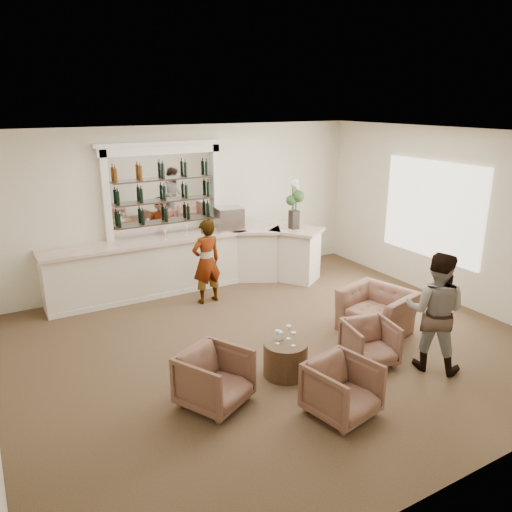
{
  "coord_description": "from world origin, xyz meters",
  "views": [
    {
      "loc": [
        -3.83,
        -6.13,
        3.77
      ],
      "look_at": [
        0.2,
        0.9,
        1.23
      ],
      "focal_mm": 35.0,
      "sensor_mm": 36.0,
      "label": 1
    }
  ],
  "objects_px": {
    "cocktail_table": "(285,359)",
    "sommelier": "(206,262)",
    "armchair_center": "(342,389)",
    "guest": "(435,312)",
    "bar_counter": "(190,262)",
    "armchair_left": "(215,379)",
    "flower_vase": "(294,201)",
    "espresso_machine": "(229,219)",
    "armchair_far": "(377,311)",
    "armchair_right": "(370,343)"
  },
  "relations": [
    {
      "from": "guest",
      "to": "bar_counter",
      "type": "bearing_deg",
      "value": -14.12
    },
    {
      "from": "sommelier",
      "to": "espresso_machine",
      "type": "xyz_separation_m",
      "value": [
        0.93,
        0.86,
        0.56
      ]
    },
    {
      "from": "armchair_far",
      "to": "sommelier",
      "type": "bearing_deg",
      "value": -157.68
    },
    {
      "from": "flower_vase",
      "to": "armchair_center",
      "type": "bearing_deg",
      "value": -116.86
    },
    {
      "from": "armchair_left",
      "to": "armchair_far",
      "type": "bearing_deg",
      "value": -17.26
    },
    {
      "from": "armchair_center",
      "to": "sommelier",
      "type": "bearing_deg",
      "value": 77.45
    },
    {
      "from": "bar_counter",
      "to": "flower_vase",
      "type": "bearing_deg",
      "value": -14.02
    },
    {
      "from": "armchair_left",
      "to": "armchair_center",
      "type": "xyz_separation_m",
      "value": [
        1.27,
        -0.99,
        -0.01
      ]
    },
    {
      "from": "armchair_center",
      "to": "espresso_machine",
      "type": "relative_size",
      "value": 1.45
    },
    {
      "from": "cocktail_table",
      "to": "espresso_machine",
      "type": "distance_m",
      "value": 4.2
    },
    {
      "from": "guest",
      "to": "sommelier",
      "type": "bearing_deg",
      "value": -10.29
    },
    {
      "from": "cocktail_table",
      "to": "espresso_machine",
      "type": "relative_size",
      "value": 1.17
    },
    {
      "from": "sommelier",
      "to": "armchair_right",
      "type": "height_order",
      "value": "sommelier"
    },
    {
      "from": "cocktail_table",
      "to": "sommelier",
      "type": "distance_m",
      "value": 3.09
    },
    {
      "from": "guest",
      "to": "armchair_far",
      "type": "bearing_deg",
      "value": -42.44
    },
    {
      "from": "armchair_center",
      "to": "espresso_machine",
      "type": "height_order",
      "value": "espresso_machine"
    },
    {
      "from": "bar_counter",
      "to": "armchair_left",
      "type": "relative_size",
      "value": 7.06
    },
    {
      "from": "armchair_right",
      "to": "espresso_machine",
      "type": "xyz_separation_m",
      "value": [
        -0.19,
        4.22,
        1.05
      ]
    },
    {
      "from": "armchair_center",
      "to": "guest",
      "type": "bearing_deg",
      "value": -3.12
    },
    {
      "from": "guest",
      "to": "armchair_center",
      "type": "bearing_deg",
      "value": 63.32
    },
    {
      "from": "armchair_left",
      "to": "sommelier",
      "type": "bearing_deg",
      "value": 39.64
    },
    {
      "from": "flower_vase",
      "to": "bar_counter",
      "type": "bearing_deg",
      "value": 165.98
    },
    {
      "from": "sommelier",
      "to": "flower_vase",
      "type": "relative_size",
      "value": 1.57
    },
    {
      "from": "armchair_right",
      "to": "armchair_far",
      "type": "xyz_separation_m",
      "value": [
        0.85,
        0.77,
        0.04
      ]
    },
    {
      "from": "espresso_machine",
      "to": "guest",
      "type": "bearing_deg",
      "value": -72.69
    },
    {
      "from": "bar_counter",
      "to": "sommelier",
      "type": "xyz_separation_m",
      "value": [
        0.0,
        -0.81,
        0.25
      ]
    },
    {
      "from": "armchair_left",
      "to": "guest",
      "type": "bearing_deg",
      "value": -40.21
    },
    {
      "from": "bar_counter",
      "to": "armchair_far",
      "type": "distance_m",
      "value": 3.94
    },
    {
      "from": "guest",
      "to": "armchair_right",
      "type": "distance_m",
      "value": 1.04
    },
    {
      "from": "armchair_far",
      "to": "cocktail_table",
      "type": "bearing_deg",
      "value": -93.38
    },
    {
      "from": "sommelier",
      "to": "espresso_machine",
      "type": "bearing_deg",
      "value": -142.95
    },
    {
      "from": "cocktail_table",
      "to": "armchair_right",
      "type": "bearing_deg",
      "value": -14.47
    },
    {
      "from": "armchair_center",
      "to": "armchair_far",
      "type": "height_order",
      "value": "armchair_far"
    },
    {
      "from": "armchair_right",
      "to": "flower_vase",
      "type": "xyz_separation_m",
      "value": [
        1.06,
        3.63,
        1.41
      ]
    },
    {
      "from": "armchair_center",
      "to": "espresso_machine",
      "type": "distance_m",
      "value": 5.24
    },
    {
      "from": "sommelier",
      "to": "armchair_right",
      "type": "distance_m",
      "value": 3.58
    },
    {
      "from": "espresso_machine",
      "to": "armchair_center",
      "type": "bearing_deg",
      "value": -94.35
    },
    {
      "from": "armchair_far",
      "to": "flower_vase",
      "type": "bearing_deg",
      "value": 160.94
    },
    {
      "from": "armchair_right",
      "to": "espresso_machine",
      "type": "bearing_deg",
      "value": 104.36
    },
    {
      "from": "bar_counter",
      "to": "armchair_right",
      "type": "bearing_deg",
      "value": -74.92
    },
    {
      "from": "armchair_far",
      "to": "espresso_machine",
      "type": "xyz_separation_m",
      "value": [
        -1.04,
        3.45,
        1.02
      ]
    },
    {
      "from": "sommelier",
      "to": "armchair_left",
      "type": "bearing_deg",
      "value": 61.37
    },
    {
      "from": "cocktail_table",
      "to": "armchair_right",
      "type": "xyz_separation_m",
      "value": [
        1.28,
        -0.33,
        0.07
      ]
    },
    {
      "from": "guest",
      "to": "espresso_machine",
      "type": "xyz_separation_m",
      "value": [
        -0.87,
        4.76,
        0.49
      ]
    },
    {
      "from": "armchair_left",
      "to": "armchair_right",
      "type": "distance_m",
      "value": 2.47
    },
    {
      "from": "armchair_right",
      "to": "guest",
      "type": "bearing_deg",
      "value": -26.68
    },
    {
      "from": "armchair_center",
      "to": "cocktail_table",
      "type": "bearing_deg",
      "value": 82.76
    },
    {
      "from": "bar_counter",
      "to": "guest",
      "type": "xyz_separation_m",
      "value": [
        1.81,
        -4.71,
        0.31
      ]
    },
    {
      "from": "bar_counter",
      "to": "sommelier",
      "type": "height_order",
      "value": "sommelier"
    },
    {
      "from": "bar_counter",
      "to": "armchair_left",
      "type": "bearing_deg",
      "value": -108.55
    }
  ]
}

